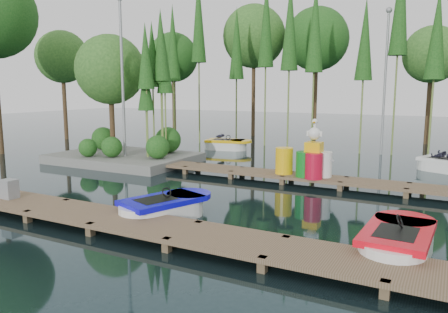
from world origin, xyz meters
The scene contains 15 objects.
ground_plane centered at (0.00, 0.00, 0.00)m, with size 90.00×90.00×0.00m, color #1A2E32.
near_dock centered at (0.00, -4.50, 0.23)m, with size 18.00×1.50×0.50m.
far_dock centered at (1.00, 2.50, 0.23)m, with size 15.00×1.20×0.50m.
island centered at (-6.30, 3.29, 3.18)m, with size 6.20×4.20×6.75m.
tree_screen centered at (-2.04, 10.60, 6.12)m, with size 34.42×18.53×10.31m.
lamp_island centered at (-5.50, 2.50, 4.26)m, with size 0.30×0.30×7.25m.
lamp_rear centered at (4.00, 11.00, 4.26)m, with size 0.30×0.30×7.25m.
boat_blue centered at (0.73, -3.25, 0.26)m, with size 2.03×2.90×0.89m.
boat_red centered at (6.40, -3.13, 0.27)m, with size 1.36×2.80×0.93m.
boat_yellow_far centered at (-3.79, 8.83, 0.28)m, with size 2.83×1.66×1.33m.
boat_white_far centered at (7.09, 7.36, 0.27)m, with size 2.82×2.06×1.21m.
utility_cabinet centered at (-3.69, -4.50, 0.57)m, with size 0.43×0.37×0.53m, color gray.
yellow_barrel centered at (1.90, 2.50, 0.77)m, with size 0.63×0.63×0.94m, color yellow.
drum_cluster centered at (3.03, 2.35, 0.90)m, with size 1.18×1.08×2.03m.
seagull_post centered at (3.47, 2.50, 0.78)m, with size 0.44×0.24×0.70m.
Camera 1 is at (7.26, -12.21, 3.38)m, focal length 35.00 mm.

